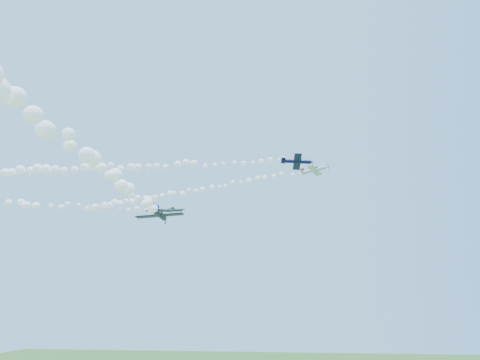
# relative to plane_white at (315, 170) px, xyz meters

# --- Properties ---
(plane_white) EXTENTS (7.54, 7.99, 2.07)m
(plane_white) POSITION_rel_plane_white_xyz_m (0.00, 0.00, 0.00)
(plane_white) COLOR silver
(smoke_trail_white) EXTENTS (75.56, 30.77, 3.18)m
(smoke_trail_white) POSITION_rel_plane_white_xyz_m (-39.81, 15.31, -0.32)
(smoke_trail_white) COLOR white
(plane_navy) EXTENTS (7.74, 8.08, 2.95)m
(plane_navy) POSITION_rel_plane_white_xyz_m (-4.62, -11.45, -1.66)
(plane_navy) COLOR #0B0D34
(smoke_trail_navy) EXTENTS (74.26, 6.01, 3.01)m
(smoke_trail_navy) POSITION_rel_plane_white_xyz_m (-44.06, -13.21, -1.85)
(smoke_trail_navy) COLOR white
(plane_grey) EXTENTS (7.15, 7.52, 1.98)m
(plane_grey) POSITION_rel_plane_white_xyz_m (-35.68, -6.31, -10.97)
(plane_grey) COLOR #393D53
(smoke_trail_grey) EXTENTS (59.45, 23.90, 3.24)m
(smoke_trail_grey) POSITION_rel_plane_white_xyz_m (-67.35, -18.15, -11.39)
(smoke_trail_grey) COLOR white
(plane_black) EXTENTS (7.90, 7.57, 2.18)m
(plane_black) POSITION_rel_plane_white_xyz_m (-28.27, -35.60, -18.94)
(plane_black) COLOR black
(smoke_trail_black) EXTENTS (5.65, 64.73, 3.04)m
(smoke_trail_black) POSITION_rel_plane_white_xyz_m (-26.65, -70.21, -19.20)
(smoke_trail_black) COLOR white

